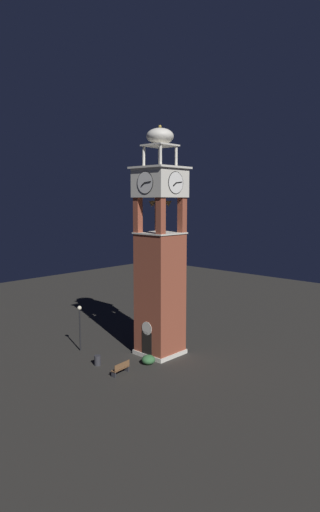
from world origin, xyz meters
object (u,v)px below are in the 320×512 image
object	(u,v)px
clock_tower	(160,264)
trash_bin	(98,360)
lamp_post	(80,320)
park_bench	(121,368)

from	to	relation	value
clock_tower	trash_bin	bearing A→B (deg)	-108.51
clock_tower	trash_bin	xyz separation A→B (m)	(-1.78, -5.32, -7.34)
clock_tower	lamp_post	size ratio (longest dim) A/B	4.75
clock_tower	park_bench	xyz separation A→B (m)	(0.93, -5.26, -7.26)
park_bench	trash_bin	size ratio (longest dim) A/B	2.05
lamp_post	park_bench	bearing A→B (deg)	-9.04
clock_tower	trash_bin	world-z (taller)	clock_tower
clock_tower	lamp_post	xyz separation A→B (m)	(-5.50, -4.24, -4.99)
park_bench	trash_bin	distance (m)	2.72
clock_tower	trash_bin	size ratio (longest dim) A/B	23.65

